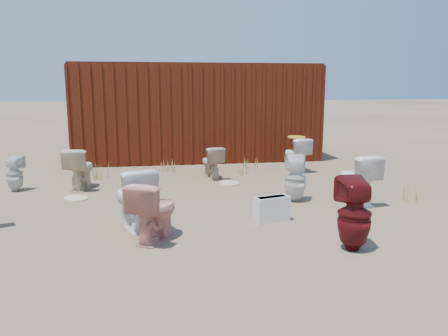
{
  "coord_description": "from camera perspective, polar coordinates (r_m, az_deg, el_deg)",
  "views": [
    {
      "loc": [
        -1.09,
        -6.29,
        1.87
      ],
      "look_at": [
        0.0,
        0.6,
        0.55
      ],
      "focal_mm": 35.0,
      "sensor_mm": 36.0,
      "label": 1
    }
  ],
  "objects": [
    {
      "name": "ground",
      "position": [
        6.65,
        0.82,
        -5.61
      ],
      "size": [
        100.0,
        100.0,
        0.0
      ],
      "primitive_type": "plane",
      "color": "brown",
      "rests_on": "ground"
    },
    {
      "name": "shipping_container",
      "position": [
        11.56,
        -3.61,
        7.36
      ],
      "size": [
        6.0,
        2.4,
        2.4
      ],
      "primitive_type": "cube",
      "color": "#430E0B",
      "rests_on": "ground"
    },
    {
      "name": "toilet_front_pink",
      "position": [
        5.4,
        -9.1,
        -5.5
      ],
      "size": [
        0.72,
        0.84,
        0.74
      ],
      "primitive_type": "imported",
      "rotation": [
        0.0,
        0.0,
        2.64
      ],
      "color": "#DC8E7F",
      "rests_on": "ground"
    },
    {
      "name": "toilet_front_c",
      "position": [
        5.91,
        -11.72,
        -3.78
      ],
      "size": [
        0.7,
        0.91,
        0.82
      ],
      "primitive_type": "imported",
      "rotation": [
        0.0,
        0.0,
        3.48
      ],
      "color": "white",
      "rests_on": "ground"
    },
    {
      "name": "toilet_front_maroon",
      "position": [
        5.22,
        16.65,
        -5.79
      ],
      "size": [
        0.39,
        0.4,
        0.85
      ],
      "primitive_type": "imported",
      "rotation": [
        0.0,
        0.0,
        3.15
      ],
      "color": "#560E10",
      "rests_on": "ground"
    },
    {
      "name": "toilet_front_e",
      "position": [
        7.31,
        16.98,
        -1.32
      ],
      "size": [
        0.56,
        0.85,
        0.81
      ],
      "primitive_type": "imported",
      "rotation": [
        0.0,
        0.0,
        3.28
      ],
      "color": "white",
      "rests_on": "ground"
    },
    {
      "name": "toilet_back_a",
      "position": [
        8.66,
        -25.69,
        -0.67
      ],
      "size": [
        0.37,
        0.37,
        0.64
      ],
      "primitive_type": "imported",
      "rotation": [
        0.0,
        0.0,
        2.81
      ],
      "color": "silver",
      "rests_on": "ground"
    },
    {
      "name": "toilet_back_beige_left",
      "position": [
        8.41,
        -18.3,
        -0.03
      ],
      "size": [
        0.55,
        0.81,
        0.76
      ],
      "primitive_type": "imported",
      "rotation": [
        0.0,
        0.0,
        2.97
      ],
      "color": "beige",
      "rests_on": "ground"
    },
    {
      "name": "toilet_back_beige_right",
      "position": [
        8.9,
        -1.63,
        0.75
      ],
      "size": [
        0.5,
        0.71,
        0.66
      ],
      "primitive_type": "imported",
      "rotation": [
        0.0,
        0.0,
        3.35
      ],
      "color": "#CCB495",
      "rests_on": "ground"
    },
    {
      "name": "toilet_back_yellowlid",
      "position": [
        9.77,
        9.37,
        1.76
      ],
      "size": [
        0.57,
        0.81,
        0.75
      ],
      "primitive_type": "imported",
      "rotation": [
        0.0,
        0.0,
        3.36
      ],
      "color": "white",
      "rests_on": "ground"
    },
    {
      "name": "toilet_back_e",
      "position": [
        7.2,
        9.31,
        -1.36
      ],
      "size": [
        0.43,
        0.43,
        0.76
      ],
      "primitive_type": "imported",
      "rotation": [
        0.0,
        0.0,
        2.86
      ],
      "color": "silver",
      "rests_on": "ground"
    },
    {
      "name": "yellow_lid",
      "position": [
        9.72,
        9.44,
        4.01
      ],
      "size": [
        0.38,
        0.47,
        0.02
      ],
      "primitive_type": "ellipsoid",
      "color": "gold",
      "rests_on": "toilet_back_yellowlid"
    },
    {
      "name": "loose_tank",
      "position": [
        6.15,
        6.24,
        -5.33
      ],
      "size": [
        0.54,
        0.33,
        0.35
      ],
      "primitive_type": "cube",
      "rotation": [
        0.0,
        0.0,
        0.27
      ],
      "color": "silver",
      "rests_on": "ground"
    },
    {
      "name": "loose_lid_near",
      "position": [
        8.46,
        0.69,
        -1.97
      ],
      "size": [
        0.4,
        0.51,
        0.02
      ],
      "primitive_type": "ellipsoid",
      "rotation": [
        0.0,
        0.0,
        0.03
      ],
      "color": "beige",
      "rests_on": "ground"
    },
    {
      "name": "loose_lid_far",
      "position": [
        7.74,
        -18.78,
        -3.75
      ],
      "size": [
        0.57,
        0.59,
        0.02
      ],
      "primitive_type": "ellipsoid",
      "rotation": [
        0.0,
        0.0,
        0.62
      ],
      "color": "beige",
      "rests_on": "ground"
    },
    {
      "name": "weed_clump_a",
      "position": [
        9.18,
        -15.92,
        -0.42
      ],
      "size": [
        0.36,
        0.36,
        0.32
      ],
      "primitive_type": "cone",
      "color": "olive",
      "rests_on": "ground"
    },
    {
      "name": "weed_clump_b",
      "position": [
        9.29,
        2.62,
        -0.04
      ],
      "size": [
        0.32,
        0.32,
        0.28
      ],
      "primitive_type": "cone",
      "color": "olive",
      "rests_on": "ground"
    },
    {
      "name": "weed_clump_c",
      "position": [
        10.05,
        8.68,
        0.84
      ],
      "size": [
        0.36,
        0.36,
        0.33
      ],
      "primitive_type": "cone",
      "color": "olive",
      "rests_on": "ground"
    },
    {
      "name": "weed_clump_d",
      "position": [
        9.71,
        -7.39,
        0.25
      ],
      "size": [
        0.3,
        0.3,
        0.25
      ],
      "primitive_type": "cone",
      "color": "olive",
      "rests_on": "ground"
    },
    {
      "name": "weed_clump_e",
      "position": [
        10.12,
        3.4,
        0.8
      ],
      "size": [
        0.34,
        0.34,
        0.26
      ],
      "primitive_type": "cone",
      "color": "olive",
      "rests_on": "ground"
    },
    {
      "name": "weed_clump_f",
      "position": [
        7.77,
        23.43,
        -3.1
      ],
      "size": [
        0.28,
        0.28,
        0.26
      ],
      "primitive_type": "cone",
      "color": "olive",
      "rests_on": "ground"
    }
  ]
}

